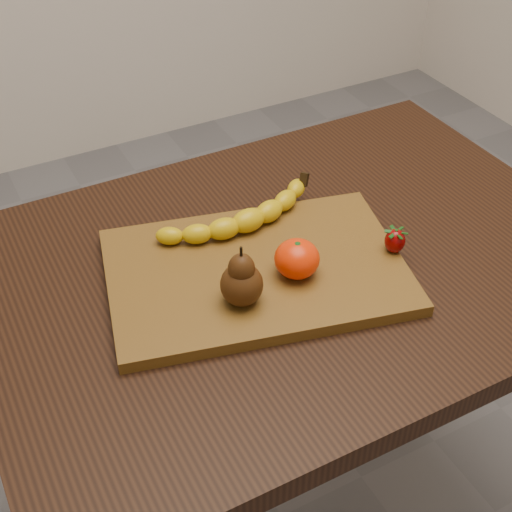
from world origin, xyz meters
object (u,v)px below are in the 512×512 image
cutting_board (256,271)px  mandarin (297,259)px  pear (242,275)px  table (290,302)px

cutting_board → mandarin: bearing=-30.3°
cutting_board → pear: bearing=-119.0°
table → cutting_board: cutting_board is taller
table → cutting_board: size_ratio=2.22×
pear → mandarin: (0.10, 0.01, -0.02)m
mandarin → pear: bearing=-171.5°
table → cutting_board: bearing=-169.9°
table → mandarin: 0.16m
table → pear: bearing=-150.4°
pear → mandarin: bearing=8.5°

